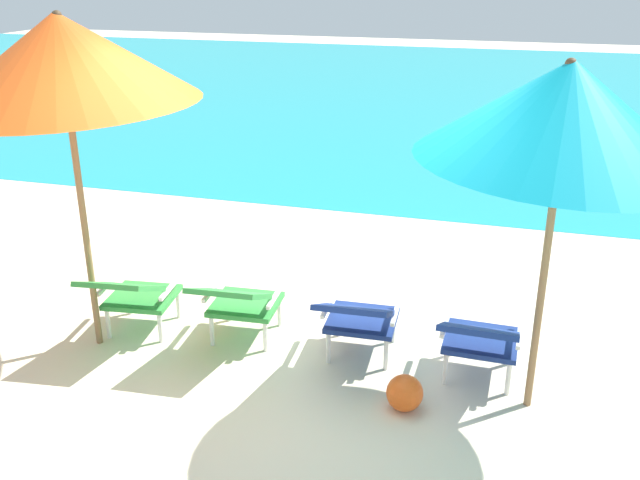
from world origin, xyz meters
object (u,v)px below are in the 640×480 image
(beach_umbrella_right, at_px, (565,112))
(beach_ball, at_px, (405,393))
(lounge_chair_far_left, at_px, (132,293))
(lounge_chair_near_right, at_px, (359,316))
(lounge_chair_far_right, at_px, (480,337))
(beach_umbrella_left, at_px, (62,59))
(lounge_chair_near_left, at_px, (238,300))

(beach_umbrella_right, distance_m, beach_ball, 2.08)
(beach_ball, bearing_deg, lounge_chair_far_left, 170.66)
(lounge_chair_near_right, relative_size, lounge_chair_far_right, 1.02)
(lounge_chair_far_left, xyz_separation_m, beach_ball, (2.25, -0.37, -0.28))
(lounge_chair_far_left, distance_m, beach_ball, 2.30)
(lounge_chair_far_right, height_order, beach_umbrella_left, beach_umbrella_left)
(lounge_chair_near_left, height_order, beach_umbrella_right, beach_umbrella_right)
(beach_umbrella_left, bearing_deg, lounge_chair_near_right, 7.32)
(beach_umbrella_right, bearing_deg, lounge_chair_near_right, 171.08)
(lounge_chair_far_right, bearing_deg, beach_ball, -137.32)
(lounge_chair_far_right, bearing_deg, lounge_chair_near_right, 175.67)
(lounge_chair_far_right, height_order, beach_ball, lounge_chair_far_right)
(lounge_chair_near_right, height_order, beach_ball, lounge_chair_near_right)
(lounge_chair_far_left, height_order, beach_ball, lounge_chair_far_left)
(lounge_chair_near_left, relative_size, beach_umbrella_left, 0.35)
(lounge_chair_far_left, bearing_deg, beach_ball, -9.34)
(beach_umbrella_left, distance_m, beach_umbrella_right, 3.32)
(beach_umbrella_right, bearing_deg, beach_ball, -160.53)
(beach_umbrella_left, relative_size, beach_umbrella_right, 1.08)
(lounge_chair_far_left, distance_m, beach_umbrella_right, 3.46)
(lounge_chair_near_left, xyz_separation_m, beach_umbrella_right, (2.20, -0.20, 1.62))
(lounge_chair_near_right, distance_m, lounge_chair_far_right, 0.89)
(lounge_chair_near_right, relative_size, beach_ball, 3.56)
(lounge_chair_far_left, distance_m, lounge_chair_near_right, 1.82)
(lounge_chair_far_left, distance_m, lounge_chair_far_right, 2.70)
(lounge_chair_far_right, relative_size, beach_umbrella_right, 0.37)
(lounge_chair_far_left, relative_size, lounge_chair_near_left, 1.03)
(lounge_chair_far_left, relative_size, lounge_chair_near_right, 1.04)
(lounge_chair_far_left, distance_m, beach_umbrella_left, 1.84)
(beach_umbrella_right, relative_size, beach_ball, 9.40)
(lounge_chair_near_right, bearing_deg, lounge_chair_far_right, -4.33)
(lounge_chair_far_right, distance_m, beach_umbrella_right, 1.67)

